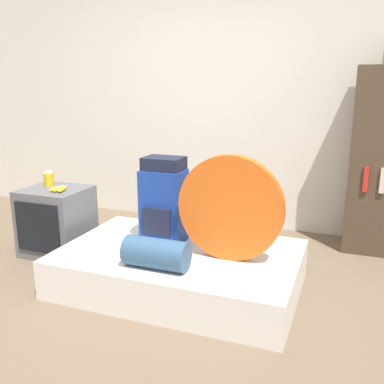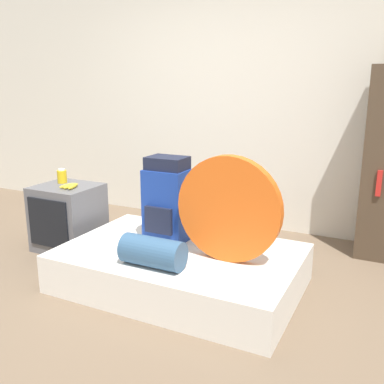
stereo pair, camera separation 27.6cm
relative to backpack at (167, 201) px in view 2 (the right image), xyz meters
name	(u,v)px [view 2 (the right image)]	position (x,y,z in m)	size (l,w,h in m)	color
ground_plane	(124,303)	(-0.03, -0.56, -0.60)	(16.00, 16.00, 0.00)	brown
wall_back	(234,101)	(-0.03, 1.46, 0.70)	(8.00, 0.05, 2.60)	silver
bed	(180,268)	(0.19, -0.14, -0.46)	(1.72, 1.12, 0.29)	silver
backpack	(167,201)	(0.00, 0.00, 0.00)	(0.32, 0.27, 0.66)	navy
tent_bag	(229,209)	(0.57, -0.16, 0.05)	(0.73, 0.08, 0.73)	#E05B19
sleeping_roll	(153,252)	(0.16, -0.48, -0.22)	(0.43, 0.20, 0.20)	#33567A
television	(68,217)	(-1.08, 0.07, -0.31)	(0.54, 0.50, 0.59)	#5B5B60
canister	(62,176)	(-1.19, 0.15, 0.05)	(0.09, 0.09, 0.13)	gold
banana_bunch	(71,186)	(-0.98, 0.03, 0.00)	(0.14, 0.18, 0.04)	yellow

